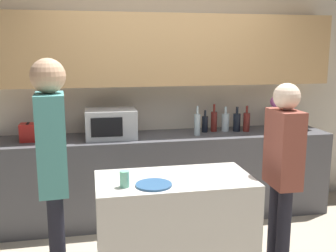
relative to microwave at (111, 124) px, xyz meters
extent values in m
cube|color=beige|center=(0.59, 0.36, 0.28)|extent=(6.40, 0.08, 2.70)
cube|color=tan|center=(0.59, 0.16, 0.75)|extent=(3.74, 0.32, 0.75)
cube|color=#4C4C51|center=(0.59, 0.01, -0.61)|extent=(3.60, 0.62, 0.92)
cube|color=beige|center=(0.40, -1.29, -0.63)|extent=(1.18, 0.62, 0.88)
cube|color=#B7BABC|center=(0.00, 0.00, 0.00)|extent=(0.52, 0.38, 0.30)
cube|color=black|center=(-0.05, -0.19, 0.00)|extent=(0.31, 0.01, 0.19)
cube|color=#B21E19|center=(-0.77, 0.00, -0.06)|extent=(0.26, 0.16, 0.18)
cube|color=black|center=(-0.82, 0.00, 0.03)|extent=(0.02, 0.11, 0.01)
cube|color=black|center=(-0.72, 0.00, 0.03)|extent=(0.02, 0.11, 0.01)
cylinder|color=#333D4C|center=(1.84, 0.00, -0.10)|extent=(0.14, 0.14, 0.10)
cylinder|color=#38662D|center=(1.84, 0.00, 0.04)|extent=(0.01, 0.01, 0.18)
sphere|color=#B25199|center=(1.84, 0.00, 0.18)|extent=(0.13, 0.13, 0.13)
cylinder|color=silver|center=(0.92, -0.06, -0.04)|extent=(0.07, 0.07, 0.23)
cylinder|color=silver|center=(0.92, -0.06, 0.12)|extent=(0.02, 0.02, 0.09)
cylinder|color=black|center=(1.04, 0.08, -0.06)|extent=(0.07, 0.07, 0.18)
cylinder|color=black|center=(1.04, 0.08, 0.06)|extent=(0.02, 0.02, 0.07)
cylinder|color=maroon|center=(1.15, 0.10, -0.04)|extent=(0.07, 0.07, 0.22)
cylinder|color=maroon|center=(1.15, 0.10, 0.12)|extent=(0.02, 0.02, 0.09)
cylinder|color=silver|center=(1.29, 0.09, -0.05)|extent=(0.09, 0.09, 0.20)
cylinder|color=silver|center=(1.29, 0.09, 0.09)|extent=(0.03, 0.03, 0.08)
cylinder|color=black|center=(1.41, 0.06, -0.05)|extent=(0.08, 0.08, 0.20)
cylinder|color=black|center=(1.41, 0.06, 0.09)|extent=(0.03, 0.03, 0.08)
cylinder|color=maroon|center=(1.51, 0.02, -0.04)|extent=(0.07, 0.07, 0.21)
cylinder|color=maroon|center=(1.51, 0.02, 0.10)|extent=(0.03, 0.03, 0.08)
cylinder|color=#2D5684|center=(0.22, -1.43, -0.18)|extent=(0.26, 0.26, 0.01)
cylinder|color=#74C4A2|center=(0.01, -1.41, -0.13)|extent=(0.07, 0.07, 0.12)
cylinder|color=black|center=(-0.48, -1.27, -0.64)|extent=(0.11, 0.11, 0.86)
cube|color=teal|center=(-0.47, -1.35, 0.13)|extent=(0.21, 0.35, 0.68)
sphere|color=tan|center=(-0.47, -1.35, 0.59)|extent=(0.23, 0.23, 0.23)
cylinder|color=black|center=(1.27, -1.39, -0.69)|extent=(0.11, 0.11, 0.77)
cylinder|color=black|center=(1.27, -1.23, -0.69)|extent=(0.11, 0.11, 0.77)
cube|color=brown|center=(1.27, -1.31, 0.00)|extent=(0.20, 0.34, 0.61)
sphere|color=beige|center=(1.27, -1.31, 0.40)|extent=(0.21, 0.21, 0.21)
camera|label=1|loc=(-0.21, -4.05, 0.76)|focal=42.00mm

